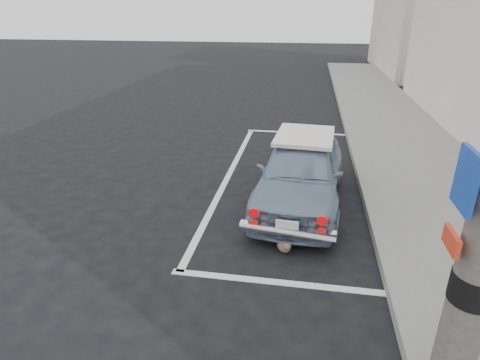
# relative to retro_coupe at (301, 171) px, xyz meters

# --- Properties ---
(ground) EXTENTS (80.00, 80.00, 0.00)m
(ground) POSITION_rel_retro_coupe_xyz_m (-0.64, -1.97, -0.62)
(ground) COLOR black
(ground) RESTS_ON ground
(sidewalk) EXTENTS (2.80, 40.00, 0.15)m
(sidewalk) POSITION_rel_retro_coupe_xyz_m (2.56, 0.03, -0.55)
(sidewalk) COLOR slate
(sidewalk) RESTS_ON ground
(pline_rear) EXTENTS (3.00, 0.12, 0.01)m
(pline_rear) POSITION_rel_retro_coupe_xyz_m (-0.14, -2.47, -0.62)
(pline_rear) COLOR silver
(pline_rear) RESTS_ON ground
(pline_front) EXTENTS (3.00, 0.12, 0.01)m
(pline_front) POSITION_rel_retro_coupe_xyz_m (-0.14, 4.53, -0.62)
(pline_front) COLOR silver
(pline_front) RESTS_ON ground
(pline_side) EXTENTS (0.12, 7.00, 0.01)m
(pline_side) POSITION_rel_retro_coupe_xyz_m (-1.54, 1.03, -0.62)
(pline_side) COLOR silver
(pline_side) RESTS_ON ground
(retro_coupe) EXTENTS (1.73, 3.73, 1.23)m
(retro_coupe) POSITION_rel_retro_coupe_xyz_m (0.00, 0.00, 0.00)
(retro_coupe) COLOR #768AA7
(retro_coupe) RESTS_ON ground
(cat) EXTENTS (0.30, 0.42, 0.24)m
(cat) POSITION_rel_retro_coupe_xyz_m (-0.16, -1.71, -0.52)
(cat) COLOR #6F6455
(cat) RESTS_ON ground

